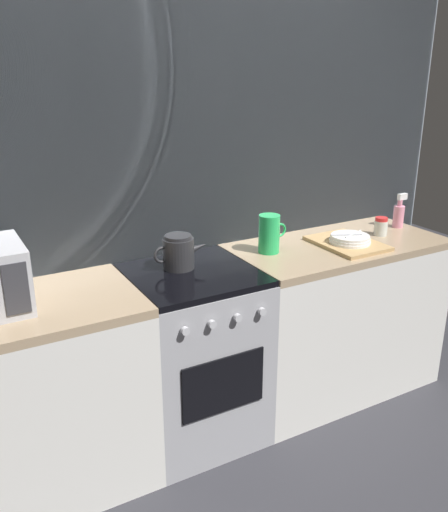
# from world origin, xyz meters

# --- Properties ---
(ground_plane) EXTENTS (8.00, 8.00, 0.00)m
(ground_plane) POSITION_xyz_m (0.00, 0.00, 0.00)
(ground_plane) COLOR #2D2D33
(back_wall) EXTENTS (3.60, 0.05, 2.40)m
(back_wall) POSITION_xyz_m (0.00, 0.32, 1.20)
(back_wall) COLOR gray
(back_wall) RESTS_ON ground_plane
(counter_left) EXTENTS (1.20, 0.60, 0.90)m
(counter_left) POSITION_xyz_m (-0.90, 0.00, 0.45)
(counter_left) COLOR silver
(counter_left) RESTS_ON ground_plane
(stove_unit) EXTENTS (0.60, 0.63, 0.90)m
(stove_unit) POSITION_xyz_m (-0.00, -0.00, 0.45)
(stove_unit) COLOR #9E9EA3
(stove_unit) RESTS_ON ground_plane
(counter_right) EXTENTS (1.20, 0.60, 0.90)m
(counter_right) POSITION_xyz_m (0.90, 0.00, 0.45)
(counter_right) COLOR silver
(counter_right) RESTS_ON ground_plane
(kettle) EXTENTS (0.28, 0.15, 0.17)m
(kettle) POSITION_xyz_m (-0.03, 0.08, 0.98)
(kettle) COLOR #262628
(kettle) RESTS_ON stove_unit
(pitcher) EXTENTS (0.16, 0.11, 0.20)m
(pitcher) POSITION_xyz_m (0.48, 0.06, 1.00)
(pitcher) COLOR green
(pitcher) RESTS_ON counter_right
(dish_pile) EXTENTS (0.30, 0.40, 0.07)m
(dish_pile) POSITION_xyz_m (0.91, -0.06, 0.92)
(dish_pile) COLOR tan
(dish_pile) RESTS_ON counter_right
(spice_jar) EXTENTS (0.08, 0.08, 0.10)m
(spice_jar) POSITION_xyz_m (1.20, -0.01, 0.95)
(spice_jar) COLOR silver
(spice_jar) RESTS_ON counter_right
(spray_bottle) EXTENTS (0.08, 0.06, 0.20)m
(spray_bottle) POSITION_xyz_m (1.41, 0.06, 0.98)
(spray_bottle) COLOR pink
(spray_bottle) RESTS_ON counter_right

